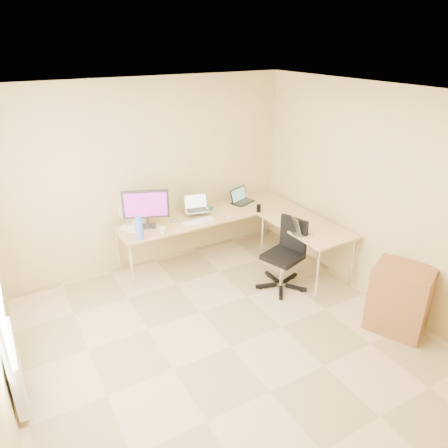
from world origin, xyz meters
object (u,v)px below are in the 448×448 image
desk_fan (127,215)px  laptop_center (197,204)px  office_chair (283,253)px  cabinet (399,301)px  desk_return (305,248)px  monitor (146,209)px  mug (162,231)px  keyboard (199,222)px  laptop_black (243,196)px  laptop_return (302,227)px  desk_main (209,237)px  water_bottle (139,228)px

desk_fan → laptop_center: bearing=-14.2°
office_chair → cabinet: (0.61, -1.34, -0.14)m
desk_return → monitor: size_ratio=2.14×
mug → desk_fan: size_ratio=0.32×
keyboard → cabinet: cabinet is taller
laptop_center → desk_fan: 0.98m
laptop_black → office_chair: size_ratio=0.37×
laptop_center → desk_fan: desk_fan is taller
cabinet → laptop_return: bearing=80.2°
keyboard → cabinet: 2.68m
desk_return → laptop_black: size_ratio=3.71×
desk_main → office_chair: 1.26m
laptop_center → water_bottle: size_ratio=1.10×
laptop_center → cabinet: (1.23, -2.56, -0.54)m
water_bottle → desk_return: bearing=-18.5°
laptop_center → laptop_return: laptop_center is taller
desk_main → laptop_black: 0.82m
desk_main → desk_fan: desk_fan is taller
mug → desk_fan: 0.59m
laptop_center → laptop_black: size_ratio=1.00×
monitor → laptop_black: bearing=26.7°
monitor → laptop_center: monitor is taller
desk_main → office_chair: office_chair is taller
monitor → keyboard: monitor is taller
desk_main → desk_fan: bearing=169.9°
cabinet → laptop_black: bearing=74.8°
laptop_return → water_bottle: bearing=78.0°
desk_return → laptop_return: 0.55m
laptop_return → mug: bearing=73.9°
monitor → desk_fan: (-0.21, 0.19, -0.11)m
water_bottle → laptop_return: water_bottle is taller
laptop_center → cabinet: size_ratio=0.42×
office_chair → mug: bearing=129.2°
laptop_black → water_bottle: water_bottle is taller
keyboard → desk_fan: desk_fan is taller
monitor → laptop_black: (1.58, 0.12, -0.15)m
desk_main → keyboard: bearing=-142.2°
desk_main → office_chair: bearing=-68.2°
mug → cabinet: (1.90, -2.20, -0.42)m
laptop_center → mug: laptop_center is taller
laptop_return → desk_fan: bearing=66.7°
water_bottle → laptop_return: bearing=-25.3°
office_chair → desk_main: bearing=94.8°
laptop_return → desk_return: bearing=-40.4°
monitor → office_chair: size_ratio=0.65×
laptop_black → desk_return: bearing=-94.7°
keyboard → laptop_return: (0.99, -0.98, 0.08)m
mug → laptop_return: (1.56, -0.88, 0.05)m
desk_return → monitor: 2.23m
monitor → keyboard: bearing=5.0°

